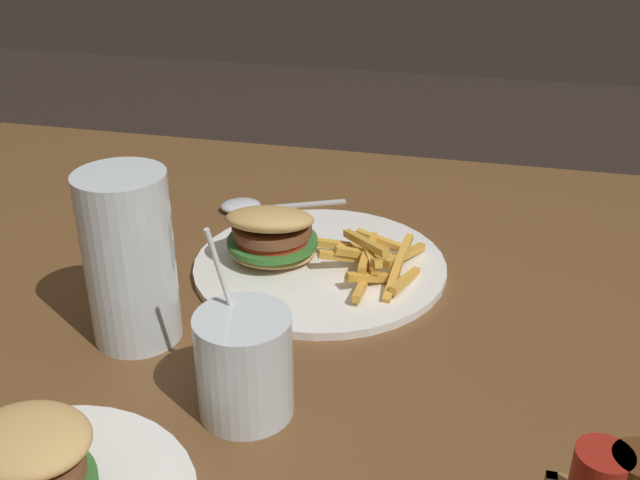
% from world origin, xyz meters
% --- Properties ---
extents(dining_table, '(1.56, 1.29, 0.73)m').
position_xyz_m(dining_table, '(0.00, 0.00, 0.63)').
color(dining_table, brown).
rests_on(dining_table, ground_plane).
extents(meal_plate_near, '(0.31, 0.31, 0.09)m').
position_xyz_m(meal_plate_near, '(0.07, -0.22, 0.75)').
color(meal_plate_near, white).
rests_on(meal_plate_near, dining_table).
extents(beer_glass, '(0.09, 0.09, 0.19)m').
position_xyz_m(beer_glass, '(0.20, -0.04, 0.82)').
color(beer_glass, silver).
rests_on(beer_glass, dining_table).
extents(juice_glass, '(0.09, 0.09, 0.18)m').
position_xyz_m(juice_glass, '(0.05, 0.05, 0.78)').
color(juice_glass, silver).
rests_on(juice_glass, dining_table).
extents(spoon, '(0.18, 0.10, 0.02)m').
position_xyz_m(spoon, '(0.19, -0.37, 0.74)').
color(spoon, silver).
rests_on(spoon, dining_table).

